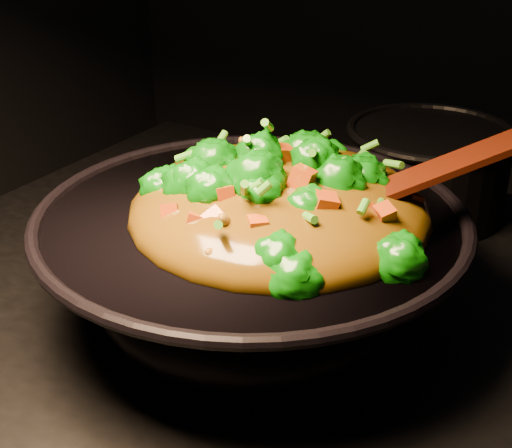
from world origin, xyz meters
The scene contains 4 objects.
wok centered at (-0.09, -0.05, 0.96)m, with size 0.46×0.46×0.13m, color black, non-canonical shape.
stir_fry centered at (-0.06, -0.04, 1.09)m, with size 0.33×0.33×0.11m, color #0C6E07, non-canonical shape.
spatula centered at (0.05, 0.01, 1.07)m, with size 0.28×0.04×0.01m, color #351403.
back_pot centered at (-0.01, 0.32, 0.97)m, with size 0.23×0.23×0.13m, color black.
Camera 1 is at (0.28, -0.64, 1.37)m, focal length 50.00 mm.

